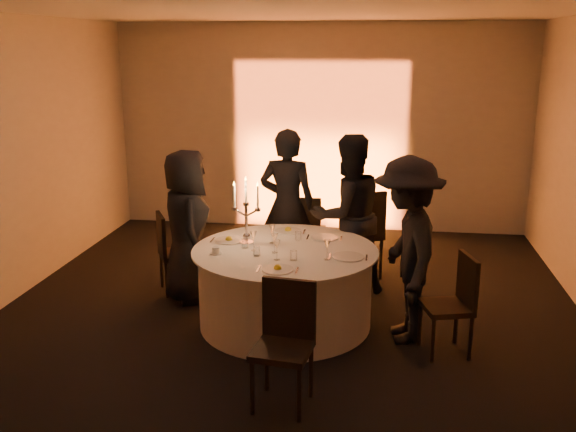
# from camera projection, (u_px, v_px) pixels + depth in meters

# --- Properties ---
(floor) EXTENTS (7.00, 7.00, 0.00)m
(floor) POSITION_uv_depth(u_px,v_px,m) (285.00, 323.00, 6.38)
(floor) COLOR black
(floor) RESTS_ON ground
(ceiling) EXTENTS (7.00, 7.00, 0.00)m
(ceiling) POSITION_uv_depth(u_px,v_px,m) (285.00, 7.00, 5.60)
(ceiling) COLOR white
(ceiling) RESTS_ON wall_back
(wall_back) EXTENTS (7.00, 0.00, 7.00)m
(wall_back) POSITION_uv_depth(u_px,v_px,m) (320.00, 128.00, 9.34)
(wall_back) COLOR beige
(wall_back) RESTS_ON floor
(wall_front) EXTENTS (7.00, 0.00, 7.00)m
(wall_front) POSITION_uv_depth(u_px,v_px,m) (161.00, 341.00, 2.64)
(wall_front) COLOR beige
(wall_front) RESTS_ON floor
(uplighter_fixture) EXTENTS (0.25, 0.12, 0.10)m
(uplighter_fixture) POSITION_uv_depth(u_px,v_px,m) (317.00, 229.00, 9.43)
(uplighter_fixture) COLOR black
(uplighter_fixture) RESTS_ON floor
(banquet_table) EXTENTS (1.80, 1.80, 0.77)m
(banquet_table) POSITION_uv_depth(u_px,v_px,m) (285.00, 287.00, 6.28)
(banquet_table) COLOR black
(banquet_table) RESTS_ON floor
(chair_left) EXTENTS (0.53, 0.53, 0.90)m
(chair_left) POSITION_uv_depth(u_px,v_px,m) (171.00, 248.00, 7.07)
(chair_left) COLOR black
(chair_left) RESTS_ON floor
(chair_back_left) EXTENTS (0.44, 0.44, 1.00)m
(chair_back_left) POSITION_uv_depth(u_px,v_px,m) (303.00, 232.00, 7.49)
(chair_back_left) COLOR black
(chair_back_left) RESTS_ON floor
(chair_back_right) EXTENTS (0.62, 0.62, 1.06)m
(chair_back_right) POSITION_uv_depth(u_px,v_px,m) (362.00, 229.00, 7.47)
(chair_back_right) COLOR black
(chair_back_right) RESTS_ON floor
(chair_right) EXTENTS (0.49, 0.49, 0.91)m
(chair_right) POSITION_uv_depth(u_px,v_px,m) (455.00, 299.00, 5.65)
(chair_right) COLOR black
(chair_right) RESTS_ON floor
(chair_front) EXTENTS (0.47, 0.47, 0.96)m
(chair_front) POSITION_uv_depth(u_px,v_px,m) (285.00, 336.00, 4.86)
(chair_front) COLOR black
(chair_front) RESTS_ON floor
(guest_left) EXTENTS (0.80, 0.94, 1.64)m
(guest_left) POSITION_uv_depth(u_px,v_px,m) (187.00, 226.00, 6.79)
(guest_left) COLOR black
(guest_left) RESTS_ON floor
(guest_back_left) EXTENTS (0.70, 0.50, 1.78)m
(guest_back_left) POSITION_uv_depth(u_px,v_px,m) (287.00, 206.00, 7.32)
(guest_back_left) COLOR black
(guest_back_left) RESTS_ON floor
(guest_back_right) EXTENTS (1.08, 1.02, 1.77)m
(guest_back_right) POSITION_uv_depth(u_px,v_px,m) (348.00, 215.00, 6.96)
(guest_back_right) COLOR black
(guest_back_right) RESTS_ON floor
(guest_right) EXTENTS (0.79, 1.20, 1.73)m
(guest_right) POSITION_uv_depth(u_px,v_px,m) (407.00, 250.00, 5.84)
(guest_right) COLOR black
(guest_right) RESTS_ON floor
(plate_left) EXTENTS (0.36, 0.29, 0.08)m
(plate_left) POSITION_uv_depth(u_px,v_px,m) (229.00, 240.00, 6.43)
(plate_left) COLOR white
(plate_left) RESTS_ON banquet_table
(plate_back_left) EXTENTS (0.36, 0.28, 0.08)m
(plate_back_left) POSITION_uv_depth(u_px,v_px,m) (288.00, 230.00, 6.76)
(plate_back_left) COLOR white
(plate_back_left) RESTS_ON banquet_table
(plate_back_right) EXTENTS (0.35, 0.28, 0.01)m
(plate_back_right) POSITION_uv_depth(u_px,v_px,m) (324.00, 238.00, 6.53)
(plate_back_right) COLOR white
(plate_back_right) RESTS_ON banquet_table
(plate_right) EXTENTS (0.36, 0.30, 0.01)m
(plate_right) POSITION_uv_depth(u_px,v_px,m) (348.00, 257.00, 5.94)
(plate_right) COLOR white
(plate_right) RESTS_ON banquet_table
(plate_front) EXTENTS (0.36, 0.28, 0.08)m
(plate_front) POSITION_uv_depth(u_px,v_px,m) (278.00, 268.00, 5.61)
(plate_front) COLOR white
(plate_front) RESTS_ON banquet_table
(coffee_cup) EXTENTS (0.11, 0.11, 0.07)m
(coffee_cup) POSITION_uv_depth(u_px,v_px,m) (216.00, 251.00, 6.04)
(coffee_cup) COLOR white
(coffee_cup) RESTS_ON banquet_table
(candelabra) EXTENTS (0.29, 0.14, 0.68)m
(candelabra) POSITION_uv_depth(u_px,v_px,m) (246.00, 220.00, 6.30)
(candelabra) COLOR silver
(candelabra) RESTS_ON banquet_table
(wine_glass_a) EXTENTS (0.07, 0.07, 0.19)m
(wine_glass_a) POSITION_uv_depth(u_px,v_px,m) (277.00, 246.00, 5.84)
(wine_glass_a) COLOR white
(wine_glass_a) RESTS_ON banquet_table
(wine_glass_b) EXTENTS (0.07, 0.07, 0.19)m
(wine_glass_b) POSITION_uv_depth(u_px,v_px,m) (327.00, 245.00, 5.85)
(wine_glass_b) COLOR white
(wine_glass_b) RESTS_ON banquet_table
(wine_glass_c) EXTENTS (0.07, 0.07, 0.19)m
(wine_glass_c) POSITION_uv_depth(u_px,v_px,m) (275.00, 239.00, 6.04)
(wine_glass_c) COLOR white
(wine_glass_c) RESTS_ON banquet_table
(wine_glass_d) EXTENTS (0.07, 0.07, 0.19)m
(wine_glass_d) POSITION_uv_depth(u_px,v_px,m) (272.00, 230.00, 6.34)
(wine_glass_d) COLOR white
(wine_glass_d) RESTS_ON banquet_table
(wine_glass_e) EXTENTS (0.07, 0.07, 0.19)m
(wine_glass_e) POSITION_uv_depth(u_px,v_px,m) (253.00, 237.00, 6.11)
(wine_glass_e) COLOR white
(wine_glass_e) RESTS_ON banquet_table
(tumbler_a) EXTENTS (0.07, 0.07, 0.09)m
(tumbler_a) POSITION_uv_depth(u_px,v_px,m) (257.00, 251.00, 5.98)
(tumbler_a) COLOR white
(tumbler_a) RESTS_ON banquet_table
(tumbler_b) EXTENTS (0.07, 0.07, 0.09)m
(tumbler_b) POSITION_uv_depth(u_px,v_px,m) (245.00, 243.00, 6.21)
(tumbler_b) COLOR white
(tumbler_b) RESTS_ON banquet_table
(tumbler_c) EXTENTS (0.07, 0.07, 0.09)m
(tumbler_c) POSITION_uv_depth(u_px,v_px,m) (294.00, 256.00, 5.86)
(tumbler_c) COLOR white
(tumbler_c) RESTS_ON banquet_table
(tumbler_d) EXTENTS (0.07, 0.07, 0.09)m
(tumbler_d) POSITION_uv_depth(u_px,v_px,m) (298.00, 236.00, 6.45)
(tumbler_d) COLOR white
(tumbler_d) RESTS_ON banquet_table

